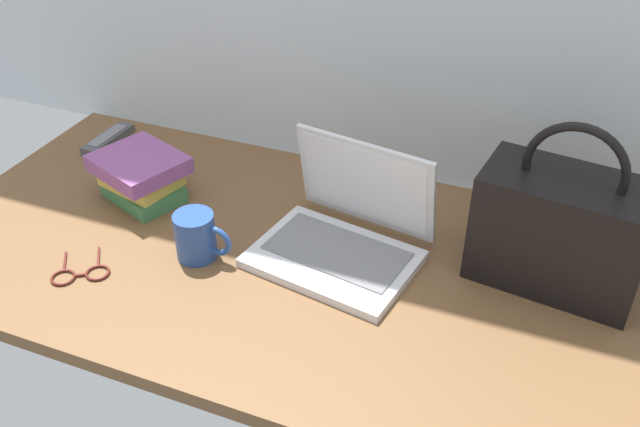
% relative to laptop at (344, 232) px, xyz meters
% --- Properties ---
extents(desk, '(1.60, 0.76, 0.03)m').
position_rel_laptop_xyz_m(desk, '(-0.05, -0.06, -0.06)').
color(desk, brown).
rests_on(desk, ground).
extents(laptop, '(0.34, 0.31, 0.22)m').
position_rel_laptop_xyz_m(laptop, '(0.00, 0.00, 0.00)').
color(laptop, silver).
rests_on(laptop, desk).
extents(coffee_mug, '(0.12, 0.08, 0.10)m').
position_rel_laptop_xyz_m(coffee_mug, '(-0.26, -0.12, 0.00)').
color(coffee_mug, '#26478C').
rests_on(coffee_mug, desk).
extents(remote_control_near, '(0.05, 0.16, 0.02)m').
position_rel_laptop_xyz_m(remote_control_near, '(-0.71, 0.19, -0.03)').
color(remote_control_near, '#4C4C51').
rests_on(remote_control_near, desk).
extents(eyeglasses, '(0.13, 0.14, 0.01)m').
position_rel_laptop_xyz_m(eyeglasses, '(-0.44, -0.26, -0.04)').
color(eyeglasses, '#591E19').
rests_on(eyeglasses, desk).
extents(handbag, '(0.32, 0.20, 0.33)m').
position_rel_laptop_xyz_m(handbag, '(0.39, 0.07, 0.07)').
color(handbag, black).
rests_on(handbag, desk).
extents(book_stack, '(0.23, 0.21, 0.11)m').
position_rel_laptop_xyz_m(book_stack, '(-0.48, 0.01, 0.01)').
color(book_stack, '#3F7F4C').
rests_on(book_stack, desk).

